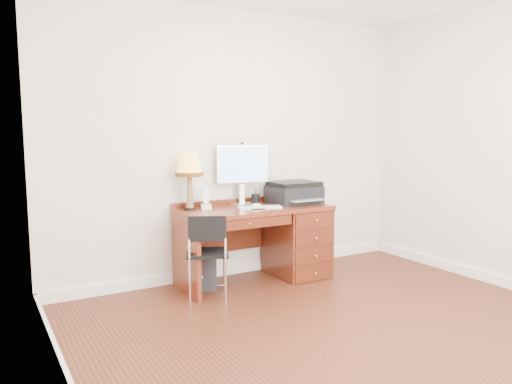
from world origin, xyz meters
TOP-DOWN VIEW (x-y plane):
  - ground at (0.00, 0.00)m, footprint 4.00×4.00m
  - room_shell at (0.00, 0.63)m, footprint 4.00×4.00m
  - desk at (0.32, 1.40)m, footprint 1.50×0.67m
  - monitor at (-0.03, 1.61)m, footprint 0.52×0.21m
  - keyboard at (0.02, 1.33)m, footprint 0.43×0.24m
  - mouse_pad at (-0.00, 1.36)m, footprint 0.22×0.22m
  - printer at (0.49, 1.44)m, footprint 0.51×0.40m
  - leg_lamp at (-0.61, 1.58)m, footprint 0.26×0.26m
  - phone at (-0.45, 1.55)m, footprint 0.12×0.12m
  - pen_cup at (0.10, 1.56)m, footprint 0.08×0.08m
  - chair at (-0.60, 1.14)m, footprint 0.48×0.49m
  - equipment_box at (-0.55, 1.48)m, footprint 0.37×0.37m

SIDE VIEW (x-z plane):
  - ground at x=0.00m, z-range 0.00..0.00m
  - room_shell at x=0.00m, z-range -1.95..2.05m
  - equipment_box at x=-0.55m, z-range 0.00..0.33m
  - desk at x=0.32m, z-range 0.04..0.79m
  - chair at x=-0.60m, z-range 0.08..0.86m
  - keyboard at x=0.02m, z-range 0.75..0.77m
  - mouse_pad at x=0.00m, z-range 0.74..0.78m
  - pen_cup at x=0.10m, z-range 0.75..0.86m
  - phone at x=-0.45m, z-range 0.71..0.91m
  - printer at x=0.49m, z-range 0.75..0.97m
  - monitor at x=-0.03m, z-range 0.83..1.43m
  - leg_lamp at x=-0.61m, z-range 0.88..1.42m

